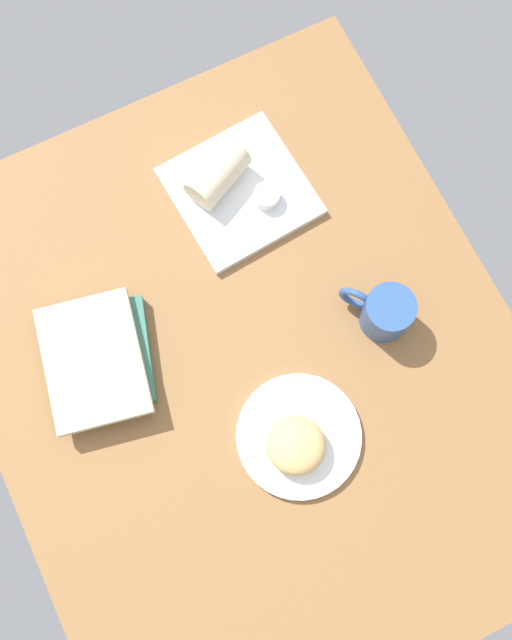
{
  "coord_description": "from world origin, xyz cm",
  "views": [
    {
      "loc": [
        -20.13,
        8.92,
        126.37
      ],
      "look_at": [
        6.31,
        -4.06,
        7.0
      ],
      "focal_mm": 40.69,
      "sensor_mm": 36.0,
      "label": 1
    }
  ],
  "objects_px": {
    "square_plate": "(240,191)",
    "coffee_mug": "(385,312)",
    "round_plate": "(299,436)",
    "scone_pastry": "(296,445)",
    "book_stack": "(99,358)",
    "breakfast_wrap": "(218,174)",
    "sauce_cup": "(267,196)"
  },
  "relations": [
    {
      "from": "square_plate",
      "to": "coffee_mug",
      "type": "xyz_separation_m",
      "value": [
        -0.32,
        -0.12,
        0.04
      ]
    },
    {
      "from": "round_plate",
      "to": "scone_pastry",
      "type": "distance_m",
      "value": 0.04
    },
    {
      "from": "square_plate",
      "to": "book_stack",
      "type": "height_order",
      "value": "book_stack"
    },
    {
      "from": "round_plate",
      "to": "book_stack",
      "type": "height_order",
      "value": "book_stack"
    },
    {
      "from": "breakfast_wrap",
      "to": "book_stack",
      "type": "xyz_separation_m",
      "value": [
        -0.21,
        0.32,
        -0.02
      ]
    },
    {
      "from": "breakfast_wrap",
      "to": "coffee_mug",
      "type": "bearing_deg",
      "value": 176.34
    },
    {
      "from": "scone_pastry",
      "to": "breakfast_wrap",
      "type": "relative_size",
      "value": 0.85
    },
    {
      "from": "scone_pastry",
      "to": "square_plate",
      "type": "xyz_separation_m",
      "value": [
        0.45,
        -0.12,
        -0.03
      ]
    },
    {
      "from": "sauce_cup",
      "to": "book_stack",
      "type": "height_order",
      "value": "book_stack"
    },
    {
      "from": "book_stack",
      "to": "scone_pastry",
      "type": "bearing_deg",
      "value": -140.1
    },
    {
      "from": "coffee_mug",
      "to": "square_plate",
      "type": "bearing_deg",
      "value": 20.22
    },
    {
      "from": "book_stack",
      "to": "coffee_mug",
      "type": "xyz_separation_m",
      "value": [
        -0.14,
        -0.47,
        0.02
      ]
    },
    {
      "from": "round_plate",
      "to": "book_stack",
      "type": "xyz_separation_m",
      "value": [
        0.26,
        0.24,
        0.02
      ]
    },
    {
      "from": "round_plate",
      "to": "sauce_cup",
      "type": "relative_size",
      "value": 4.46
    },
    {
      "from": "scone_pastry",
      "to": "breakfast_wrap",
      "type": "bearing_deg",
      "value": -10.49
    },
    {
      "from": "square_plate",
      "to": "coffee_mug",
      "type": "distance_m",
      "value": 0.34
    },
    {
      "from": "scone_pastry",
      "to": "sauce_cup",
      "type": "xyz_separation_m",
      "value": [
        0.41,
        -0.15,
        -0.01
      ]
    },
    {
      "from": "book_stack",
      "to": "round_plate",
      "type": "bearing_deg",
      "value": -137.07
    },
    {
      "from": "sauce_cup",
      "to": "breakfast_wrap",
      "type": "bearing_deg",
      "value": 42.34
    },
    {
      "from": "breakfast_wrap",
      "to": "square_plate",
      "type": "bearing_deg",
      "value": -163.89
    },
    {
      "from": "sauce_cup",
      "to": "square_plate",
      "type": "bearing_deg",
      "value": 42.34
    },
    {
      "from": "scone_pastry",
      "to": "square_plate",
      "type": "distance_m",
      "value": 0.47
    },
    {
      "from": "scone_pastry",
      "to": "square_plate",
      "type": "height_order",
      "value": "scone_pastry"
    },
    {
      "from": "sauce_cup",
      "to": "coffee_mug",
      "type": "relative_size",
      "value": 0.41
    },
    {
      "from": "square_plate",
      "to": "breakfast_wrap",
      "type": "xyz_separation_m",
      "value": [
        0.03,
        0.03,
        0.04
      ]
    },
    {
      "from": "round_plate",
      "to": "square_plate",
      "type": "xyz_separation_m",
      "value": [
        0.44,
        -0.1,
        0.0
      ]
    },
    {
      "from": "scone_pastry",
      "to": "coffee_mug",
      "type": "distance_m",
      "value": 0.27
    },
    {
      "from": "breakfast_wrap",
      "to": "round_plate",
      "type": "bearing_deg",
      "value": 144.61
    },
    {
      "from": "breakfast_wrap",
      "to": "coffee_mug",
      "type": "xyz_separation_m",
      "value": [
        -0.35,
        -0.15,
        -0.0
      ]
    },
    {
      "from": "book_stack",
      "to": "sauce_cup",
      "type": "bearing_deg",
      "value": -70.3
    },
    {
      "from": "square_plate",
      "to": "coffee_mug",
      "type": "relative_size",
      "value": 1.98
    },
    {
      "from": "square_plate",
      "to": "breakfast_wrap",
      "type": "height_order",
      "value": "breakfast_wrap"
    }
  ]
}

